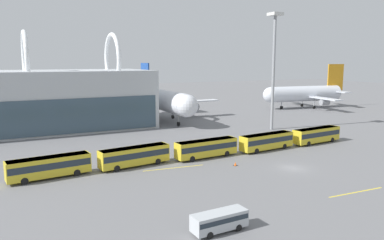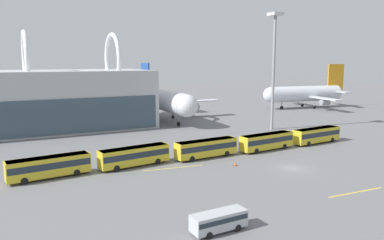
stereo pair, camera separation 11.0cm
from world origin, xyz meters
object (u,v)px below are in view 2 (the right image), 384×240
Objects in this scene: airliner_parked_remote at (306,93)px; floodlight_mast at (274,56)px; traffic_cone_0 at (235,164)px; shuttle_bus_4 at (316,134)px; service_van_foreground at (219,220)px; shuttle_bus_2 at (206,147)px; shuttle_bus_0 at (49,166)px; airliner_at_gate_far at (162,100)px; shuttle_bus_3 at (267,141)px; shuttle_bus_1 at (134,155)px.

floodlight_mast is (-38.43, -28.81, 12.89)m from airliner_parked_remote.
shuttle_bus_4 is at bearing 15.36° from traffic_cone_0.
service_van_foreground is at bearing -151.18° from shuttle_bus_4.
shuttle_bus_2 reaches higher than service_van_foreground.
service_van_foreground is at bearing -69.52° from shuttle_bus_0.
airliner_parked_remote is at bearing 92.63° from airliner_at_gate_far.
airliner_parked_remote is 2.86× the size of shuttle_bus_3.
floodlight_mast reaches higher than service_van_foreground.
shuttle_bus_0 is 52.13m from shuttle_bus_4.
shuttle_bus_1 and shuttle_bus_4 have the same top height.
traffic_cone_0 is at bearing 46.21° from airliner_parked_remote.
airliner_parked_remote is 106.69m from service_van_foreground.
shuttle_bus_0 is (-35.15, -42.48, -3.98)m from airliner_at_gate_far.
airliner_parked_remote is 83.16m from traffic_cone_0.
shuttle_bus_0 reaches higher than service_van_foreground.
airliner_parked_remote reaches higher than shuttle_bus_0.
service_van_foreground is at bearing -127.13° from traffic_cone_0.
service_van_foreground is at bearing -18.17° from airliner_at_gate_far.
service_van_foreground is 61.33m from floodlight_mast.
airliner_parked_remote is at bearing 43.69° from shuttle_bus_4.
traffic_cone_0 is (14.77, -7.07, -1.57)m from shuttle_bus_1.
shuttle_bus_4 is 18.66× the size of traffic_cone_0.
shuttle_bus_0 is 1.00× the size of shuttle_bus_4.
shuttle_bus_2 and shuttle_bus_3 have the same top height.
shuttle_bus_4 is 0.42× the size of floodlight_mast.
floodlight_mast is at bearing 35.64° from airliner_at_gate_far.
shuttle_bus_1 is 26.33m from service_van_foreground.
shuttle_bus_2 is (-66.28, -45.56, -3.37)m from airliner_parked_remote.
shuttle_bus_1 is at bearing -28.12° from airliner_at_gate_far.
floodlight_mast reaches higher than shuttle_bus_0.
service_van_foreground is (-12.84, -25.91, -0.66)m from shuttle_bus_2.
shuttle_bus_0 is at bearing 166.45° from traffic_cone_0.
shuttle_bus_1 is at bearing 154.42° from traffic_cone_0.
shuttle_bus_2 is at bearing -12.47° from airliner_at_gate_far.
airliner_parked_remote reaches higher than shuttle_bus_4.
shuttle_bus_0 and shuttle_bus_4 have the same top height.
shuttle_bus_2 is (26.06, -0.05, 0.00)m from shuttle_bus_0.
airliner_at_gate_far is at bearing 81.50° from traffic_cone_0.
airliner_at_gate_far is at bearing 69.78° from service_van_foreground.
shuttle_bus_1 reaches higher than traffic_cone_0.
shuttle_bus_2 is at bearing -9.38° from shuttle_bus_1.
airliner_at_gate_far is at bearing 106.91° from shuttle_bus_4.
airliner_parked_remote is at bearing 36.86° from floodlight_mast.
floodlight_mast is 39.33m from traffic_cone_0.
traffic_cone_0 is at bearing -20.08° from shuttle_bus_0.
shuttle_bus_0 is 28.64m from traffic_cone_0.
airliner_at_gate_far is at bearing 73.97° from shuttle_bus_2.
service_van_foreground reaches higher than traffic_cone_0.
shuttle_bus_2 is at bearing -6.63° from shuttle_bus_0.
airliner_at_gate_far is 50.04m from traffic_cone_0.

